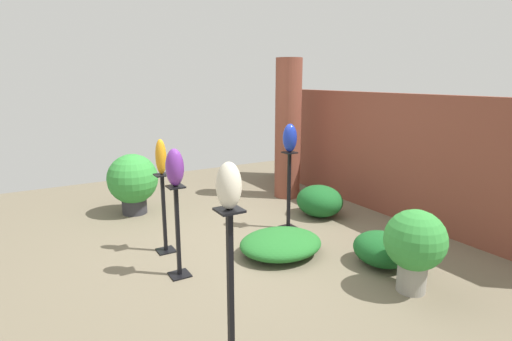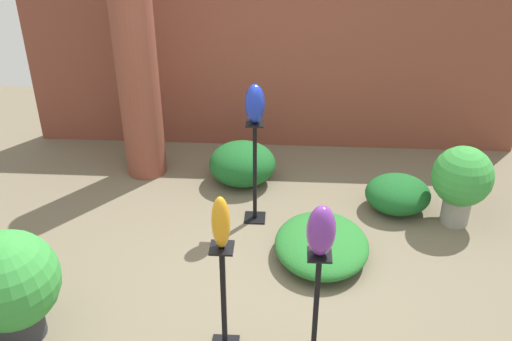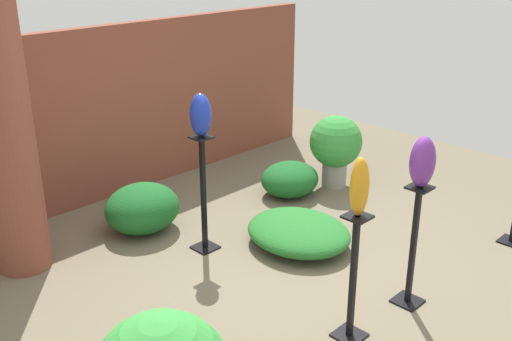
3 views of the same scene
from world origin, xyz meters
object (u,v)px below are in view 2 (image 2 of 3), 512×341
(brick_pillar, at_px, (137,74))
(art_vase_amber, at_px, (221,223))
(pedestal_violet, at_px, (315,313))
(art_vase_cobalt, at_px, (255,104))
(potted_plant_front_right, at_px, (462,180))
(potted_plant_front_left, at_px, (10,283))
(art_vase_violet, at_px, (321,231))
(pedestal_cobalt, at_px, (255,177))
(pedestal_amber, at_px, (224,304))

(brick_pillar, xyz_separation_m, art_vase_amber, (1.12, -2.50, -0.02))
(pedestal_violet, bearing_deg, art_vase_cobalt, 106.89)
(pedestal_violet, height_order, potted_plant_front_right, pedestal_violet)
(pedestal_violet, relative_size, potted_plant_front_left, 1.06)
(art_vase_amber, distance_m, potted_plant_front_right, 2.74)
(art_vase_violet, height_order, potted_plant_front_left, art_vase_violet)
(art_vase_amber, distance_m, art_vase_violet, 0.65)
(pedestal_cobalt, relative_size, art_vase_cobalt, 2.86)
(pedestal_violet, xyz_separation_m, art_vase_cobalt, (-0.52, 1.72, 0.79))
(pedestal_cobalt, xyz_separation_m, art_vase_cobalt, (0.00, -0.00, 0.75))
(pedestal_violet, height_order, art_vase_violet, art_vase_violet)
(pedestal_violet, relative_size, art_vase_amber, 2.39)
(art_vase_cobalt, bearing_deg, pedestal_amber, -94.20)
(pedestal_violet, bearing_deg, art_vase_violet, 0.00)
(brick_pillar, distance_m, potted_plant_front_right, 3.33)
(pedestal_violet, height_order, potted_plant_front_left, pedestal_violet)
(art_vase_cobalt, xyz_separation_m, potted_plant_front_left, (-1.66, -1.62, -0.72))
(pedestal_amber, distance_m, art_vase_amber, 0.70)
(pedestal_violet, bearing_deg, pedestal_cobalt, 106.89)
(pedestal_amber, xyz_separation_m, potted_plant_front_left, (-1.54, 0.03, 0.08))
(pedestal_violet, bearing_deg, potted_plant_front_left, 177.36)
(pedestal_amber, xyz_separation_m, art_vase_violet, (0.64, -0.07, 0.71))
(pedestal_cobalt, height_order, potted_plant_front_right, pedestal_cobalt)
(art_vase_cobalt, bearing_deg, pedestal_cobalt, 97.13)
(art_vase_cobalt, distance_m, art_vase_violet, 1.80)
(brick_pillar, xyz_separation_m, art_vase_cobalt, (1.24, -0.85, 0.08))
(pedestal_amber, bearing_deg, pedestal_cobalt, 85.80)
(brick_pillar, distance_m, pedestal_violet, 3.19)
(potted_plant_front_left, relative_size, potted_plant_front_right, 1.12)
(brick_pillar, height_order, art_vase_cobalt, brick_pillar)
(pedestal_violet, relative_size, potted_plant_front_right, 1.19)
(brick_pillar, height_order, pedestal_cobalt, brick_pillar)
(brick_pillar, relative_size, pedestal_amber, 2.48)
(art_vase_violet, distance_m, potted_plant_front_left, 2.28)
(art_vase_amber, relative_size, potted_plant_front_right, 0.50)
(pedestal_cobalt, distance_m, pedestal_amber, 1.66)
(brick_pillar, bearing_deg, art_vase_violet, -55.47)
(potted_plant_front_right, bearing_deg, brick_pillar, 166.02)
(pedestal_cobalt, xyz_separation_m, pedestal_violet, (0.52, -1.72, -0.04))
(art_vase_cobalt, bearing_deg, art_vase_amber, -94.20)
(pedestal_violet, bearing_deg, brick_pillar, 124.53)
(pedestal_violet, distance_m, art_vase_amber, 0.95)
(art_vase_cobalt, height_order, potted_plant_front_left, art_vase_cobalt)
(art_vase_cobalt, height_order, art_vase_violet, art_vase_cobalt)
(potted_plant_front_left, height_order, potted_plant_front_right, potted_plant_front_left)
(art_vase_violet, bearing_deg, potted_plant_front_right, 51.73)
(pedestal_amber, distance_m, art_vase_cobalt, 1.84)
(art_vase_amber, xyz_separation_m, potted_plant_front_left, (-1.54, 0.03, -0.62))
(brick_pillar, height_order, art_vase_amber, brick_pillar)
(brick_pillar, height_order, potted_plant_front_right, brick_pillar)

